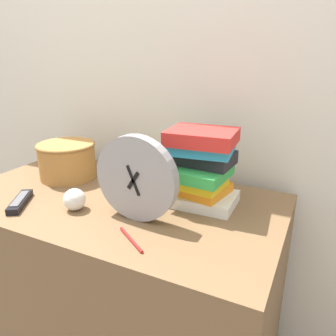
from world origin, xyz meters
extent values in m
cube|color=silver|center=(0.00, 0.67, 1.20)|extent=(6.00, 0.04, 2.40)
cube|color=brown|center=(0.00, 0.30, 0.36)|extent=(1.09, 0.60, 0.72)
cylinder|color=#99999E|center=(0.14, 0.21, 0.85)|extent=(0.25, 0.03, 0.25)
cylinder|color=white|center=(0.14, 0.20, 0.85)|extent=(0.22, 0.01, 0.22)
cube|color=black|center=(0.14, 0.20, 0.85)|extent=(0.04, 0.01, 0.06)
cube|color=black|center=(0.14, 0.20, 0.85)|extent=(0.04, 0.01, 0.09)
cylinder|color=black|center=(0.14, 0.20, 0.85)|extent=(0.01, 0.00, 0.01)
cube|color=white|center=(0.26, 0.39, 0.74)|extent=(0.24, 0.16, 0.04)
cube|color=orange|center=(0.26, 0.40, 0.77)|extent=(0.20, 0.18, 0.03)
cube|color=yellow|center=(0.25, 0.38, 0.80)|extent=(0.20, 0.15, 0.03)
cube|color=green|center=(0.26, 0.37, 0.84)|extent=(0.19, 0.18, 0.03)
cube|color=#232328|center=(0.27, 0.40, 0.87)|extent=(0.19, 0.14, 0.04)
cube|color=#2D9ED1|center=(0.25, 0.39, 0.91)|extent=(0.23, 0.18, 0.03)
cube|color=red|center=(0.27, 0.38, 0.95)|extent=(0.21, 0.18, 0.04)
cylinder|color=#B27A3D|center=(-0.28, 0.38, 0.79)|extent=(0.21, 0.21, 0.14)
torus|color=olive|center=(-0.28, 0.38, 0.85)|extent=(0.22, 0.22, 0.01)
cube|color=black|center=(-0.24, 0.13, 0.73)|extent=(0.11, 0.15, 0.02)
cube|color=#59595E|center=(-0.24, 0.13, 0.75)|extent=(0.08, 0.11, 0.00)
sphere|color=white|center=(-0.06, 0.18, 0.76)|extent=(0.07, 0.07, 0.07)
cylinder|color=#B21E1E|center=(0.19, 0.10, 0.73)|extent=(0.11, 0.08, 0.01)
camera|label=1|loc=(0.60, -0.52, 1.18)|focal=35.00mm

